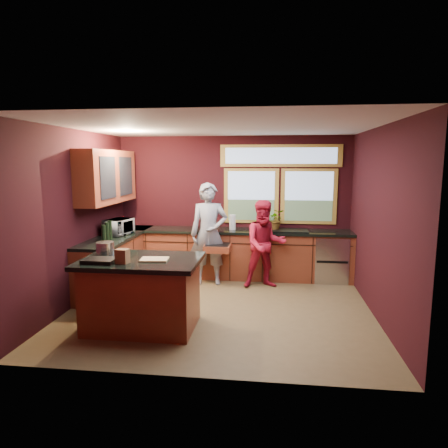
% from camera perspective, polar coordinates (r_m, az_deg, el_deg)
% --- Properties ---
extents(floor, '(4.50, 4.50, 0.00)m').
position_cam_1_polar(floor, '(6.21, -0.55, -11.91)').
color(floor, brown).
rests_on(floor, ground).
extents(room_shell, '(4.52, 4.02, 2.71)m').
position_cam_1_polar(room_shell, '(6.24, -5.65, 5.11)').
color(room_shell, black).
rests_on(room_shell, ground).
extents(back_counter, '(4.50, 0.64, 0.93)m').
position_cam_1_polar(back_counter, '(7.67, 2.57, -4.24)').
color(back_counter, maroon).
rests_on(back_counter, floor).
extents(left_counter, '(0.64, 2.30, 0.93)m').
position_cam_1_polar(left_counter, '(7.35, -14.98, -5.12)').
color(left_counter, maroon).
rests_on(left_counter, floor).
extents(island, '(1.55, 1.05, 0.95)m').
position_cam_1_polar(island, '(5.49, -11.65, -9.62)').
color(island, maroon).
rests_on(island, floor).
extents(person_grey, '(0.73, 0.54, 1.84)m').
position_cam_1_polar(person_grey, '(7.20, -2.17, -1.41)').
color(person_grey, slate).
rests_on(person_grey, floor).
extents(person_red, '(0.87, 0.74, 1.55)m').
position_cam_1_polar(person_red, '(7.04, 5.87, -2.88)').
color(person_red, maroon).
rests_on(person_red, floor).
extents(microwave, '(0.45, 0.57, 0.28)m').
position_cam_1_polar(microwave, '(7.26, -14.81, -0.41)').
color(microwave, '#999999').
rests_on(microwave, left_counter).
extents(potted_plant, '(0.36, 0.31, 0.40)m').
position_cam_1_polar(potted_plant, '(7.58, 7.36, 0.63)').
color(potted_plant, '#999999').
rests_on(potted_plant, back_counter).
extents(paper_towel, '(0.12, 0.12, 0.28)m').
position_cam_1_polar(paper_towel, '(7.58, 1.22, 0.26)').
color(paper_towel, silver).
rests_on(paper_towel, back_counter).
extents(cutting_board, '(0.37, 0.29, 0.02)m').
position_cam_1_polar(cutting_board, '(5.25, -9.90, -5.00)').
color(cutting_board, tan).
rests_on(cutting_board, island).
extents(stock_pot, '(0.24, 0.24, 0.18)m').
position_cam_1_polar(stock_pot, '(5.67, -16.62, -3.38)').
color(stock_pot, '#B0B0B5').
rests_on(stock_pot, island).
extents(paper_bag, '(0.17, 0.14, 0.18)m').
position_cam_1_polar(paper_bag, '(5.16, -14.30, -4.47)').
color(paper_bag, brown).
rests_on(paper_bag, island).
extents(black_tray, '(0.41, 0.29, 0.05)m').
position_cam_1_polar(black_tray, '(5.29, -17.32, -5.00)').
color(black_tray, black).
rests_on(black_tray, island).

